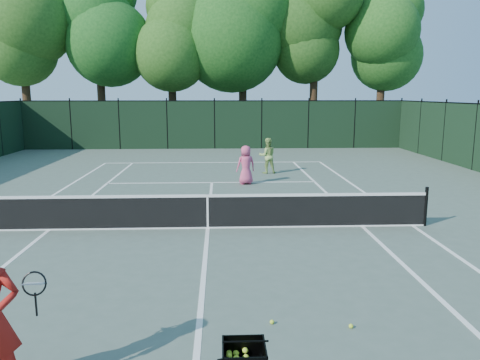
{
  "coord_description": "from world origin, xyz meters",
  "views": [
    {
      "loc": [
        0.34,
        -11.87,
        3.49
      ],
      "look_at": [
        0.89,
        1.0,
        1.1
      ],
      "focal_mm": 35.0,
      "sensor_mm": 36.0,
      "label": 1
    }
  ],
  "objects_px": {
    "ball_hopper": "(244,358)",
    "loose_ball_midcourt": "(272,322)",
    "loose_ball_near_cart": "(351,326)",
    "player_pink": "(246,165)",
    "player_green": "(267,156)"
  },
  "relations": [
    {
      "from": "ball_hopper",
      "to": "loose_ball_midcourt",
      "type": "xyz_separation_m",
      "value": [
        0.54,
        2.14,
        -0.71
      ]
    },
    {
      "from": "loose_ball_near_cart",
      "to": "player_pink",
      "type": "bearing_deg",
      "value": 94.8
    },
    {
      "from": "loose_ball_near_cart",
      "to": "loose_ball_midcourt",
      "type": "height_order",
      "value": "same"
    },
    {
      "from": "player_pink",
      "to": "player_green",
      "type": "bearing_deg",
      "value": -129.85
    },
    {
      "from": "ball_hopper",
      "to": "loose_ball_midcourt",
      "type": "relative_size",
      "value": 13.03
    },
    {
      "from": "player_green",
      "to": "ball_hopper",
      "type": "distance_m",
      "value": 16.01
    },
    {
      "from": "player_pink",
      "to": "loose_ball_midcourt",
      "type": "xyz_separation_m",
      "value": [
        -0.22,
        -11.28,
        -0.72
      ]
    },
    {
      "from": "player_pink",
      "to": "loose_ball_near_cart",
      "type": "height_order",
      "value": "player_pink"
    },
    {
      "from": "ball_hopper",
      "to": "player_pink",
      "type": "bearing_deg",
      "value": 70.59
    },
    {
      "from": "player_pink",
      "to": "loose_ball_midcourt",
      "type": "bearing_deg",
      "value": 72.81
    },
    {
      "from": "player_green",
      "to": "loose_ball_near_cart",
      "type": "bearing_deg",
      "value": 83.18
    },
    {
      "from": "loose_ball_midcourt",
      "to": "player_pink",
      "type": "bearing_deg",
      "value": 88.9
    },
    {
      "from": "player_pink",
      "to": "ball_hopper",
      "type": "distance_m",
      "value": 13.44
    },
    {
      "from": "player_pink",
      "to": "ball_hopper",
      "type": "xyz_separation_m",
      "value": [
        -0.76,
        -13.42,
        -0.01
      ]
    },
    {
      "from": "loose_ball_near_cart",
      "to": "loose_ball_midcourt",
      "type": "xyz_separation_m",
      "value": [
        -1.18,
        0.18,
        0.0
      ]
    }
  ]
}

